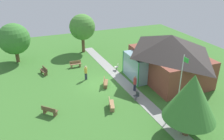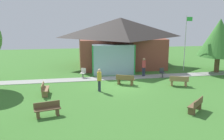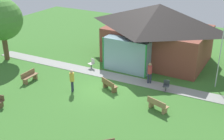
{
  "view_description": "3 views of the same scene",
  "coord_description": "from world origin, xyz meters",
  "px_view_note": "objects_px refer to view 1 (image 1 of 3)",
  "views": [
    {
      "loc": [
        21.21,
        -7.21,
        12.07
      ],
      "look_at": [
        -0.77,
        1.58,
        1.12
      ],
      "focal_mm": 36.28,
      "sensor_mm": 36.0,
      "label": 1
    },
    {
      "loc": [
        -3.33,
        -20.19,
        5.98
      ],
      "look_at": [
        -0.38,
        1.08,
        1.08
      ],
      "focal_mm": 42.03,
      "sensor_mm": 36.0,
      "label": 2
    },
    {
      "loc": [
        10.41,
        -16.93,
        10.43
      ],
      "look_at": [
        0.02,
        1.7,
        0.94
      ],
      "focal_mm": 47.47,
      "sensor_mm": 36.0,
      "label": 3
    }
  ],
  "objects_px": {
    "pavilion": "(168,56)",
    "patio_chair_lawn_spare": "(137,96)",
    "visitor_strolling_lawn": "(86,72)",
    "bench_rear_near_path": "(105,83)",
    "bench_mid_right": "(111,104)",
    "flagpole": "(181,82)",
    "patio_chair_west": "(117,67)",
    "visitor_on_path": "(135,83)",
    "bench_mid_left": "(76,64)",
    "bench_front_left": "(44,71)",
    "tree_lawn_corner": "(14,39)",
    "tree_west_hedge": "(82,27)",
    "bench_front_right": "(50,111)",
    "tree_east_hedge": "(192,97)"
  },
  "relations": [
    {
      "from": "flagpole",
      "to": "bench_front_right",
      "type": "height_order",
      "value": "flagpole"
    },
    {
      "from": "bench_mid_right",
      "to": "patio_chair_west",
      "type": "bearing_deg",
      "value": 170.61
    },
    {
      "from": "bench_mid_left",
      "to": "bench_front_left",
      "type": "bearing_deg",
      "value": 8.1
    },
    {
      "from": "bench_mid_left",
      "to": "visitor_strolling_lawn",
      "type": "height_order",
      "value": "visitor_strolling_lawn"
    },
    {
      "from": "bench_mid_right",
      "to": "bench_front_left",
      "type": "bearing_deg",
      "value": -136.58
    },
    {
      "from": "pavilion",
      "to": "bench_front_left",
      "type": "relative_size",
      "value": 6.25
    },
    {
      "from": "bench_front_right",
      "to": "visitor_strolling_lawn",
      "type": "height_order",
      "value": "visitor_strolling_lawn"
    },
    {
      "from": "visitor_on_path",
      "to": "patio_chair_lawn_spare",
      "type": "bearing_deg",
      "value": -42.45
    },
    {
      "from": "pavilion",
      "to": "patio_chair_west",
      "type": "height_order",
      "value": "pavilion"
    },
    {
      "from": "bench_front_right",
      "to": "bench_mid_left",
      "type": "height_order",
      "value": "same"
    },
    {
      "from": "bench_rear_near_path",
      "to": "visitor_on_path",
      "type": "bearing_deg",
      "value": 72.63
    },
    {
      "from": "bench_front_left",
      "to": "tree_west_hedge",
      "type": "relative_size",
      "value": 0.27
    },
    {
      "from": "patio_chair_west",
      "to": "bench_front_right",
      "type": "bearing_deg",
      "value": 146.65
    },
    {
      "from": "bench_rear_near_path",
      "to": "bench_front_right",
      "type": "height_order",
      "value": "same"
    },
    {
      "from": "bench_rear_near_path",
      "to": "tree_east_hedge",
      "type": "xyz_separation_m",
      "value": [
        9.74,
        3.11,
        3.02
      ]
    },
    {
      "from": "bench_front_left",
      "to": "tree_lawn_corner",
      "type": "relative_size",
      "value": 0.29
    },
    {
      "from": "tree_west_hedge",
      "to": "tree_east_hedge",
      "type": "distance_m",
      "value": 21.36
    },
    {
      "from": "bench_mid_right",
      "to": "bench_mid_left",
      "type": "relative_size",
      "value": 1.04
    },
    {
      "from": "bench_rear_near_path",
      "to": "visitor_strolling_lawn",
      "type": "height_order",
      "value": "visitor_strolling_lawn"
    },
    {
      "from": "bench_front_right",
      "to": "tree_lawn_corner",
      "type": "xyz_separation_m",
      "value": [
        -14.05,
        -2.36,
        2.86
      ]
    },
    {
      "from": "visitor_on_path",
      "to": "tree_west_hedge",
      "type": "bearing_deg",
      "value": 165.77
    },
    {
      "from": "patio_chair_lawn_spare",
      "to": "patio_chair_west",
      "type": "bearing_deg",
      "value": -18.44
    },
    {
      "from": "flagpole",
      "to": "tree_lawn_corner",
      "type": "distance_m",
      "value": 22.17
    },
    {
      "from": "bench_mid_right",
      "to": "flagpole",
      "type": "bearing_deg",
      "value": 80.37
    },
    {
      "from": "pavilion",
      "to": "visitor_on_path",
      "type": "distance_m",
      "value": 5.33
    },
    {
      "from": "flagpole",
      "to": "patio_chair_lawn_spare",
      "type": "xyz_separation_m",
      "value": [
        -3.12,
        -2.48,
        -2.62
      ]
    },
    {
      "from": "patio_chair_west",
      "to": "visitor_on_path",
      "type": "height_order",
      "value": "visitor_on_path"
    },
    {
      "from": "patio_chair_lawn_spare",
      "to": "bench_rear_near_path",
      "type": "bearing_deg",
      "value": 15.36
    },
    {
      "from": "pavilion",
      "to": "tree_west_hedge",
      "type": "xyz_separation_m",
      "value": [
        -12.28,
        -6.67,
        1.11
      ]
    },
    {
      "from": "bench_front_right",
      "to": "bench_mid_left",
      "type": "relative_size",
      "value": 0.92
    },
    {
      "from": "visitor_strolling_lawn",
      "to": "bench_rear_near_path",
      "type": "bearing_deg",
      "value": 105.11
    },
    {
      "from": "pavilion",
      "to": "patio_chair_lawn_spare",
      "type": "height_order",
      "value": "pavilion"
    },
    {
      "from": "bench_front_left",
      "to": "bench_mid_left",
      "type": "relative_size",
      "value": 1.04
    },
    {
      "from": "flagpole",
      "to": "bench_mid_left",
      "type": "distance_m",
      "value": 14.78
    },
    {
      "from": "bench_rear_near_path",
      "to": "tree_east_hedge",
      "type": "relative_size",
      "value": 0.3
    },
    {
      "from": "bench_mid_right",
      "to": "patio_chair_west",
      "type": "height_order",
      "value": "patio_chair_west"
    },
    {
      "from": "pavilion",
      "to": "visitor_strolling_lawn",
      "type": "xyz_separation_m",
      "value": [
        -3.07,
        -8.88,
        -1.7
      ]
    },
    {
      "from": "bench_front_right",
      "to": "bench_mid_left",
      "type": "distance_m",
      "value": 10.43
    },
    {
      "from": "bench_front_right",
      "to": "tree_lawn_corner",
      "type": "distance_m",
      "value": 14.53
    },
    {
      "from": "bench_mid_right",
      "to": "visitor_strolling_lawn",
      "type": "xyz_separation_m",
      "value": [
        -6.49,
        -0.56,
        0.62
      ]
    },
    {
      "from": "bench_front_right",
      "to": "tree_east_hedge",
      "type": "xyz_separation_m",
      "value": [
        6.64,
        9.52,
        3.02
      ]
    },
    {
      "from": "bench_rear_near_path",
      "to": "visitor_strolling_lawn",
      "type": "bearing_deg",
      "value": -121.73
    },
    {
      "from": "bench_rear_near_path",
      "to": "tree_lawn_corner",
      "type": "relative_size",
      "value": 0.29
    },
    {
      "from": "bench_mid_left",
      "to": "visitor_strolling_lawn",
      "type": "xyz_separation_m",
      "value": [
        3.99,
        0.28,
        0.62
      ]
    },
    {
      "from": "pavilion",
      "to": "bench_front_left",
      "type": "bearing_deg",
      "value": -116.12
    },
    {
      "from": "bench_mid_left",
      "to": "tree_west_hedge",
      "type": "distance_m",
      "value": 6.72
    },
    {
      "from": "pavilion",
      "to": "tree_lawn_corner",
      "type": "height_order",
      "value": "tree_lawn_corner"
    },
    {
      "from": "bench_mid_left",
      "to": "visitor_on_path",
      "type": "xyz_separation_m",
      "value": [
        8.46,
        4.3,
        0.62
      ]
    },
    {
      "from": "bench_mid_left",
      "to": "visitor_on_path",
      "type": "relative_size",
      "value": 0.86
    },
    {
      "from": "patio_chair_west",
      "to": "tree_east_hedge",
      "type": "xyz_separation_m",
      "value": [
        13.1,
        0.31,
        3.01
      ]
    }
  ]
}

